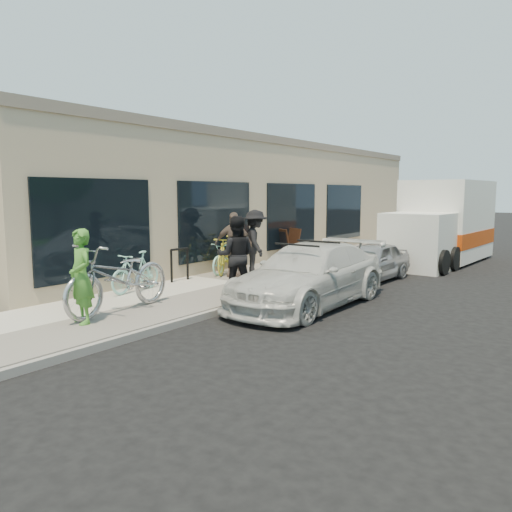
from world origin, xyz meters
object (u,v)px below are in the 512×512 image
Objects in this scene: bystander_b at (233,244)px; cruiser_bike_a at (136,272)px; cruiser_bike_c at (226,255)px; tandem_bike at (120,277)px; woman_rider at (81,276)px; sedan_white at (309,275)px; man_standing at (236,256)px; bike_rack at (180,261)px; sandwich_board at (288,244)px; cruiser_bike_b at (228,258)px; sedan_silver at (371,262)px; bystander_a at (255,242)px; moving_truck at (442,226)px.

cruiser_bike_a is at bearing -128.55° from bystander_b.
tandem_bike is at bearing -100.14° from cruiser_bike_c.
cruiser_bike_a is (-1.31, 1.47, -0.21)m from tandem_bike.
sedan_white is at bearing 75.41° from woman_rider.
cruiser_bike_c is (-0.03, 3.22, 0.07)m from cruiser_bike_a.
woman_rider is at bearing 43.67° from man_standing.
bike_rack is 0.48× the size of cruiser_bike_c.
sandwich_board reaches higher than cruiser_bike_b.
sandwich_board reaches higher than bike_rack.
bystander_b is at bearing 65.63° from bike_rack.
woman_rider is 5.45m from bystander_b.
sedan_white is 3.63m from sedan_silver.
sedan_white is 3.93m from cruiser_bike_a.
bystander_a is at bearing 64.28° from bike_rack.
sedan_white is at bearing -35.40° from cruiser_bike_b.
bike_rack is at bearing -132.46° from sedan_silver.
bike_rack is at bearing 125.41° from woman_rider.
sedan_silver is at bearing 50.69° from cruiser_bike_a.
woman_rider is 1.00× the size of cruiser_bike_b.
moving_truck is 3.34× the size of bystander_b.
moving_truck reaches higher than bike_rack.
woman_rider reaches higher than cruiser_bike_c.
tandem_bike reaches higher than cruiser_bike_c.
cruiser_bike_c is 0.99× the size of bystander_a.
bystander_b is (0.44, 2.98, 0.41)m from cruiser_bike_a.
sedan_white is at bearing -89.79° from moving_truck.
sedan_silver is 3.93m from cruiser_bike_b.
man_standing is 2.75m from bystander_a.
bystander_a reaches higher than woman_rider.
cruiser_bike_c is at bearing -147.30° from sedan_silver.
cruiser_bike_b is (-1.46, 5.68, -0.39)m from woman_rider.
sedan_silver is 3.77m from bystander_b.
moving_truck is 7.34m from bystander_a.
sedan_white is 3.39m from bystander_a.
sandwich_board is 6.31m from sedan_white.
moving_truck reaches higher than sedan_silver.
bystander_b reaches higher than cruiser_bike_b.
moving_truck is (4.05, 3.50, 0.56)m from sandwich_board.
man_standing is at bearing -99.15° from moving_truck.
cruiser_bike_b is (-3.38, -2.00, 0.05)m from sedan_silver.
sedan_white is at bearing 163.50° from man_standing.
cruiser_bike_a is 3.04m from bystander_b.
man_standing is 2.34m from cruiser_bike_a.
sedan_silver is at bearing 5.23° from cruiser_bike_c.
bystander_b reaches higher than sandwich_board.
bike_rack is at bearing -121.78° from cruiser_bike_c.
moving_truck reaches higher than cruiser_bike_c.
man_standing is 0.99× the size of cruiser_bike_c.
bystander_a is at bearing -50.71° from sandwich_board.
bike_rack is 0.82× the size of sandwich_board.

